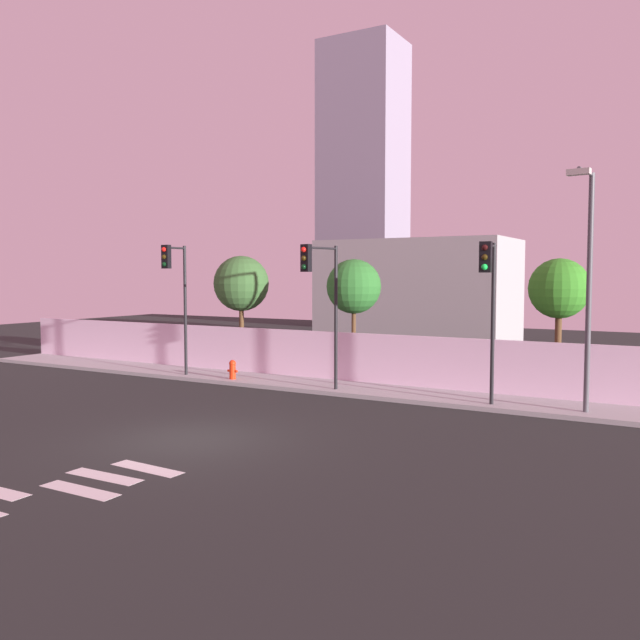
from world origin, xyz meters
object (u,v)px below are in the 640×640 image
roadside_tree_leftmost (241,284)px  roadside_tree_midleft (354,287)px  traffic_light_right (321,285)px  street_lamp_curbside (588,273)px  roadside_tree_midright (559,290)px  traffic_light_left (175,282)px  traffic_light_center (489,288)px  fire_hydrant (233,369)px

roadside_tree_leftmost → roadside_tree_midleft: 5.47m
traffic_light_right → street_lamp_curbside: (8.29, 0.78, 0.38)m
roadside_tree_leftmost → roadside_tree_midright: bearing=0.0°
street_lamp_curbside → roadside_tree_midright: street_lamp_curbside is taller
traffic_light_right → roadside_tree_midright: 7.99m
traffic_light_left → roadside_tree_midright: (13.62, 3.67, -0.22)m
traffic_light_center → roadside_tree_midright: (1.34, 3.66, -0.10)m
street_lamp_curbside → roadside_tree_leftmost: bearing=167.8°
traffic_light_right → fire_hydrant: 5.45m
roadside_tree_midright → street_lamp_curbside: bearing=-67.2°
traffic_light_center → fire_hydrant: bearing=177.0°
traffic_light_left → street_lamp_curbside: 14.95m
street_lamp_curbside → roadside_tree_midleft: 9.58m
traffic_light_left → traffic_light_right: traffic_light_left is taller
traffic_light_right → roadside_tree_leftmost: size_ratio=1.00×
traffic_light_left → roadside_tree_midleft: traffic_light_left is taller
traffic_light_right → street_lamp_curbside: size_ratio=0.73×
fire_hydrant → roadside_tree_midleft: size_ratio=0.15×
street_lamp_curbside → roadside_tree_leftmost: (-14.50, 3.14, -0.42)m
traffic_light_left → street_lamp_curbside: size_ratio=0.75×
traffic_light_left → roadside_tree_midright: bearing=15.1°
traffic_light_center → street_lamp_curbside: size_ratio=0.72×
traffic_light_center → roadside_tree_leftmost: size_ratio=1.00×
traffic_light_left → street_lamp_curbside: street_lamp_curbside is taller
traffic_light_left → traffic_light_right: bearing=-2.2°
traffic_light_left → roadside_tree_midright: traffic_light_left is taller
traffic_light_center → roadside_tree_midright: traffic_light_center is taller
fire_hydrant → roadside_tree_midleft: 5.68m
traffic_light_left → street_lamp_curbside: (14.94, 0.52, 0.30)m
traffic_light_right → street_lamp_curbside: street_lamp_curbside is taller
roadside_tree_leftmost → roadside_tree_midleft: (5.47, -0.00, -0.08)m
traffic_light_right → roadside_tree_midright: (6.96, 3.92, -0.15)m
traffic_light_center → fire_hydrant: size_ratio=6.73×
traffic_light_left → traffic_light_center: 12.28m
traffic_light_center → street_lamp_curbside: bearing=11.0°
traffic_light_right → roadside_tree_leftmost: bearing=147.8°
street_lamp_curbside → roadside_tree_midleft: size_ratio=1.44×
roadside_tree_midleft → traffic_light_center: bearing=-29.9°
traffic_light_left → traffic_light_right: (6.65, -0.25, -0.07)m
traffic_light_center → roadside_tree_midleft: (-6.37, 3.66, -0.08)m
roadside_tree_midleft → traffic_light_left: bearing=-148.2°
street_lamp_curbside → roadside_tree_midright: bearing=112.8°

